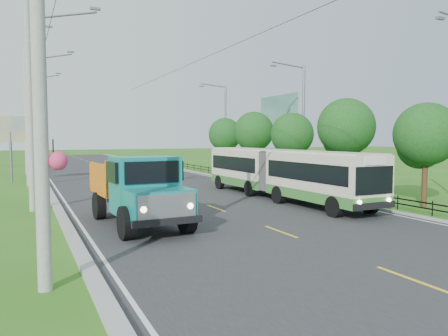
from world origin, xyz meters
TOP-DOWN VIEW (x-y plane):
  - ground at (0.00, 0.00)m, footprint 240.00×240.00m
  - road at (0.00, 20.00)m, footprint 14.00×120.00m
  - curb_left at (-7.20, 20.00)m, footprint 0.40×120.00m
  - curb_right at (7.15, 20.00)m, footprint 0.30×120.00m
  - edge_line_left at (-6.65, 20.00)m, footprint 0.12×120.00m
  - edge_line_right at (6.65, 20.00)m, footprint 0.12×120.00m
  - centre_dash at (0.00, 0.00)m, footprint 0.12×2.20m
  - railing_right at (8.00, 14.00)m, footprint 0.04×40.00m
  - pole_nearest at (-8.24, -3.00)m, footprint 3.51×0.44m
  - pole_near at (-8.26, 9.00)m, footprint 3.51×0.32m
  - pole_mid at (-8.26, 21.00)m, footprint 3.51×0.32m
  - pole_far at (-8.26, 33.00)m, footprint 3.51×0.32m
  - tree_second at (9.86, 2.14)m, footprint 3.18×3.26m
  - tree_third at (9.86, 8.14)m, footprint 3.60×3.62m
  - tree_fourth at (9.86, 14.14)m, footprint 3.24×3.31m
  - tree_fifth at (9.86, 20.14)m, footprint 3.48×3.52m
  - tree_back at (9.86, 26.14)m, footprint 3.30×3.36m
  - streetlight_mid at (10.64, 14.00)m, footprint 3.02×0.20m
  - streetlight_far at (10.64, 28.00)m, footprint 3.02×0.20m
  - planter_near at (8.60, 6.00)m, footprint 0.64×0.64m
  - planter_mid at (8.60, 14.00)m, footprint 0.64×0.64m
  - planter_far at (8.60, 22.00)m, footprint 0.64×0.64m
  - billboard_left at (-9.50, 24.00)m, footprint 3.00×0.20m
  - billboard_right at (12.30, 20.00)m, footprint 0.24×6.00m
  - bus at (4.70, 7.43)m, footprint 2.58×14.36m
  - dump_truck at (-4.51, 3.56)m, footprint 2.94×6.82m

SIDE VIEW (x-z plane):
  - ground at x=0.00m, z-range 0.00..0.00m
  - road at x=0.00m, z-range 0.00..0.02m
  - edge_line_left at x=-6.65m, z-range 0.02..0.02m
  - edge_line_right at x=6.65m, z-range 0.02..0.02m
  - centre_dash at x=0.00m, z-range 0.02..0.02m
  - curb_right at x=7.15m, z-range 0.00..0.10m
  - curb_left at x=-7.20m, z-range 0.00..0.15m
  - planter_near at x=8.60m, z-range -0.05..0.62m
  - planter_mid at x=8.60m, z-range -0.05..0.62m
  - planter_far at x=8.60m, z-range -0.05..0.62m
  - railing_right at x=8.00m, z-range 0.00..0.60m
  - dump_truck at x=-4.51m, z-range 0.19..2.99m
  - bus at x=4.70m, z-range 0.28..3.04m
  - tree_second at x=9.86m, z-range 0.87..6.17m
  - tree_fourth at x=9.86m, z-range 0.89..6.29m
  - tree_back at x=9.86m, z-range 0.90..6.40m
  - tree_fifth at x=9.86m, z-range 0.95..6.75m
  - billboard_left at x=-9.50m, z-range 1.27..6.47m
  - tree_third at x=9.86m, z-range 0.99..6.99m
  - streetlight_mid at x=10.64m, z-range 0.37..9.44m
  - streetlight_far at x=10.64m, z-range 0.37..9.44m
  - pole_nearest at x=-8.24m, z-range -0.06..9.94m
  - pole_near at x=-8.26m, z-range 0.09..10.09m
  - pole_mid at x=-8.26m, z-range 0.09..10.09m
  - pole_far at x=-8.26m, z-range 0.09..10.09m
  - billboard_right at x=12.30m, z-range 1.69..8.99m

